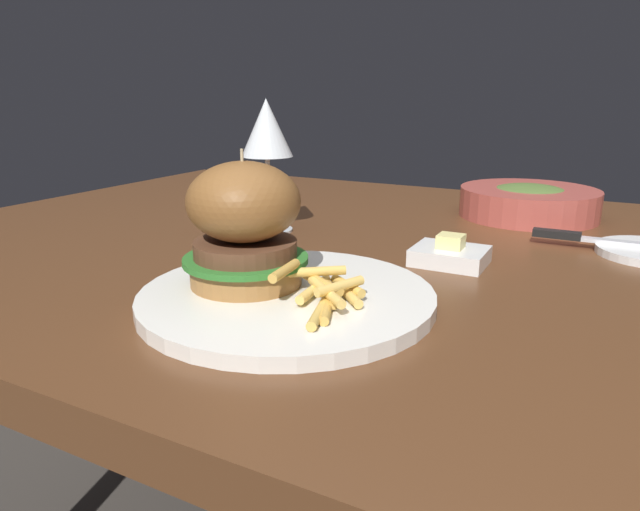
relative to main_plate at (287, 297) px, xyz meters
name	(u,v)px	position (x,y,z in m)	size (l,w,h in m)	color
dining_table	(407,302)	(0.04, 0.25, -0.08)	(1.45, 0.95, 0.74)	#56331C
main_plate	(287,297)	(0.00, 0.00, 0.00)	(0.28, 0.28, 0.01)	white
burger_sandwich	(245,224)	(-0.05, 0.00, 0.07)	(0.12, 0.12, 0.13)	#9E6B38
fries_pile	(324,290)	(0.05, -0.01, 0.02)	(0.09, 0.11, 0.03)	gold
wine_glass	(267,133)	(-0.18, 0.24, 0.13)	(0.07, 0.07, 0.19)	silver
table_knife	(607,240)	(0.27, 0.35, 0.01)	(0.22, 0.02, 0.01)	silver
butter_dish	(450,254)	(0.10, 0.20, 0.00)	(0.08, 0.07, 0.04)	white
soup_bowl	(529,201)	(0.14, 0.52, 0.02)	(0.22, 0.22, 0.05)	#B24C42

